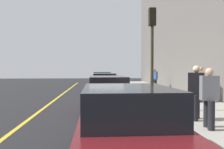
% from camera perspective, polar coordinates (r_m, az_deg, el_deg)
% --- Properties ---
extents(ground_plane, '(56.00, 56.00, 0.00)m').
position_cam_1_polar(ground_plane, '(17.03, -1.35, -4.81)').
color(ground_plane, black).
extents(sidewalk, '(28.00, 4.60, 0.15)m').
position_cam_1_polar(sidewalk, '(17.48, 9.55, -4.42)').
color(sidewalk, '#A39E93').
rests_on(sidewalk, ground).
extents(lane_stripe_centre, '(28.00, 0.14, 0.01)m').
position_cam_1_polar(lane_stripe_centre, '(17.19, -12.11, -4.77)').
color(lane_stripe_centre, gold).
rests_on(lane_stripe_centre, ground).
extents(snow_bank_curb, '(4.64, 0.56, 0.22)m').
position_cam_1_polar(snow_bank_curb, '(15.18, 1.61, -5.16)').
color(snow_bank_curb, white).
rests_on(snow_bank_curb, ground).
extents(parked_car_maroon, '(4.23, 1.92, 1.51)m').
position_cam_1_polar(parked_car_maroon, '(4.61, 3.48, -12.33)').
color(parked_car_maroon, black).
rests_on(parked_car_maroon, ground).
extents(parked_car_red, '(4.81, 1.96, 1.51)m').
position_cam_1_polar(parked_car_red, '(10.63, -1.11, -4.47)').
color(parked_car_red, black).
rests_on(parked_car_red, ground).
extents(parked_car_black, '(4.63, 1.93, 1.51)m').
position_cam_1_polar(parked_car_black, '(17.37, -1.97, -2.18)').
color(parked_car_black, black).
rests_on(parked_car_black, ground).
extents(parked_car_white, '(4.33, 1.98, 1.51)m').
position_cam_1_polar(parked_car_white, '(23.29, -2.39, -1.26)').
color(parked_car_white, black).
rests_on(parked_car_white, ground).
extents(pedestrian_black_coat, '(0.54, 0.58, 1.81)m').
position_cam_1_polar(pedestrian_black_coat, '(8.26, 19.88, -3.79)').
color(pedestrian_black_coat, black).
rests_on(pedestrian_black_coat, sidewalk).
extents(pedestrian_blue_coat, '(0.52, 0.52, 1.68)m').
position_cam_1_polar(pedestrian_blue_coat, '(20.39, 10.38, -0.86)').
color(pedestrian_blue_coat, black).
rests_on(pedestrian_blue_coat, sidewalk).
extents(pedestrian_grey_coat, '(0.57, 0.50, 1.73)m').
position_cam_1_polar(pedestrian_grey_coat, '(7.18, 22.66, -4.93)').
color(pedestrian_grey_coat, black).
rests_on(pedestrian_grey_coat, sidewalk).
extents(pedestrian_tan_coat, '(0.56, 0.57, 1.81)m').
position_cam_1_polar(pedestrian_tan_coat, '(12.78, 20.90, -1.96)').
color(pedestrian_tan_coat, black).
rests_on(pedestrian_tan_coat, sidewalk).
extents(traffic_light_pole, '(0.35, 0.26, 4.12)m').
position_cam_1_polar(traffic_light_pole, '(9.57, 9.77, 8.00)').
color(traffic_light_pole, '#2D2D19').
rests_on(traffic_light_pole, sidewalk).
extents(rolling_suitcase, '(0.34, 0.22, 0.86)m').
position_cam_1_polar(rolling_suitcase, '(20.81, 9.71, -2.58)').
color(rolling_suitcase, '#191E38').
rests_on(rolling_suitcase, sidewalk).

